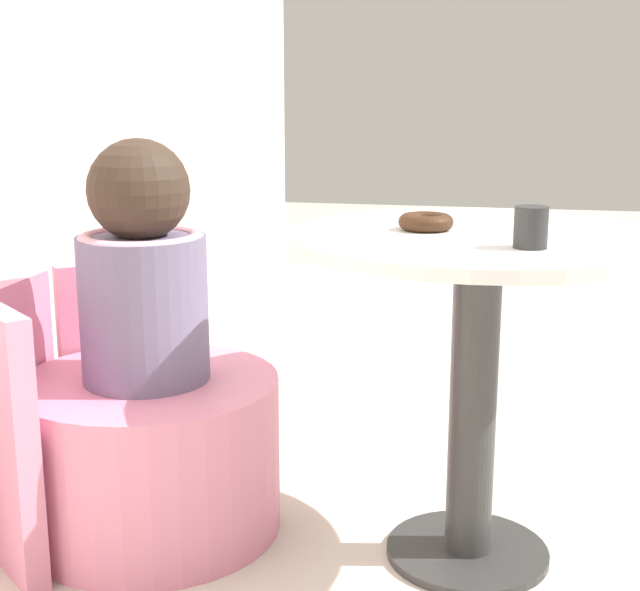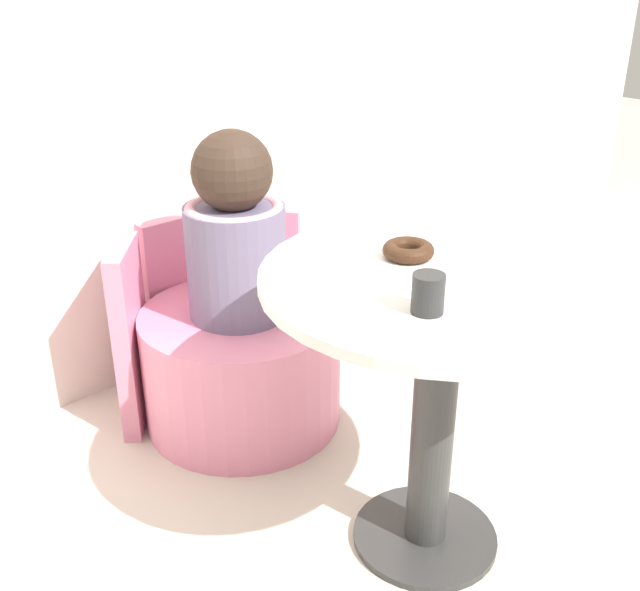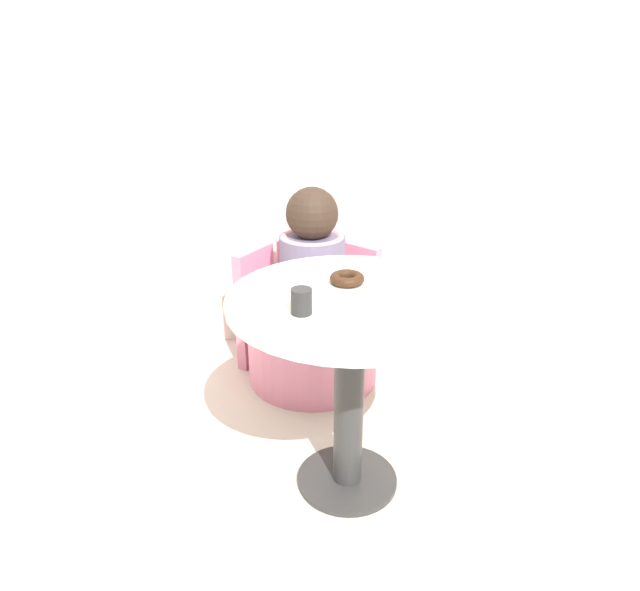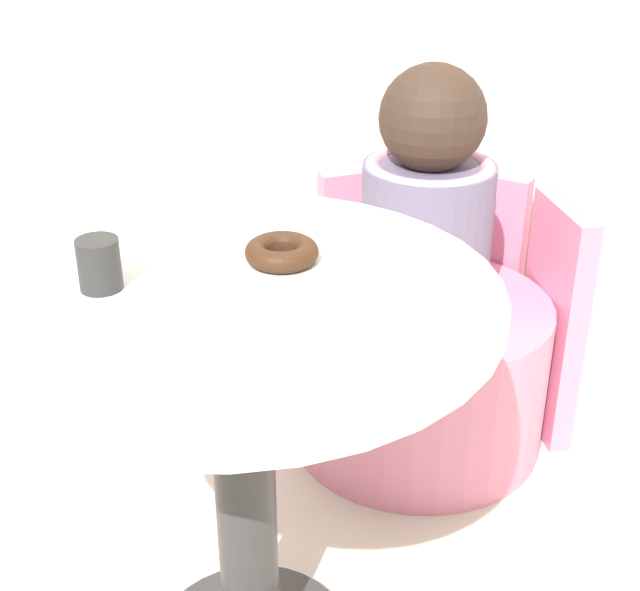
{
  "view_description": "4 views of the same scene",
  "coord_description": "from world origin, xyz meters",
  "views": [
    {
      "loc": [
        -1.69,
        -0.09,
        0.98
      ],
      "look_at": [
        0.03,
        0.27,
        0.57
      ],
      "focal_mm": 50.0,
      "sensor_mm": 36.0,
      "label": 1
    },
    {
      "loc": [
        -1.04,
        -0.91,
        1.31
      ],
      "look_at": [
        0.07,
        0.33,
        0.53
      ],
      "focal_mm": 42.0,
      "sensor_mm": 36.0,
      "label": 2
    },
    {
      "loc": [
        -0.26,
        -1.58,
        1.38
      ],
      "look_at": [
        0.05,
        0.35,
        0.55
      ],
      "focal_mm": 32.0,
      "sensor_mm": 36.0,
      "label": 3
    },
    {
      "loc": [
        0.75,
        -0.95,
        1.27
      ],
      "look_at": [
        0.05,
        0.26,
        0.55
      ],
      "focal_mm": 50.0,
      "sensor_mm": 36.0,
      "label": 4
    }
  ],
  "objects": [
    {
      "name": "donut",
      "position": [
        0.09,
        0.07,
        0.72
      ],
      "size": [
        0.11,
        0.11,
        0.03
      ],
      "color": "#3D2314",
      "rests_on": "round_table"
    },
    {
      "name": "booth_backrest",
      "position": [
        0.07,
        0.91,
        0.28
      ],
      "size": [
        0.68,
        0.25,
        0.56
      ],
      "color": "pink",
      "rests_on": "ground_plane"
    },
    {
      "name": "back_wall",
      "position": [
        0.0,
        1.13,
        1.2
      ],
      "size": [
        6.0,
        0.06,
        2.4
      ],
      "color": "silver",
      "rests_on": "ground_plane"
    },
    {
      "name": "round_table",
      "position": [
        0.08,
        -0.04,
        0.53
      ],
      "size": [
        0.76,
        0.76,
        0.7
      ],
      "color": "#333333",
      "rests_on": "ground_plane"
    },
    {
      "name": "child_figure",
      "position": [
        0.07,
        0.67,
        0.6
      ],
      "size": [
        0.28,
        0.28,
        0.53
      ],
      "color": "slate",
      "rests_on": "tub_chair"
    },
    {
      "name": "tub_chair",
      "position": [
        0.07,
        0.67,
        0.18
      ],
      "size": [
        0.58,
        0.58,
        0.35
      ],
      "color": "pink",
      "rests_on": "ground_plane"
    },
    {
      "name": "ground_plane",
      "position": [
        0.0,
        0.0,
        0.0
      ],
      "size": [
        12.0,
        12.0,
        0.0
      ],
      "primitive_type": "plane",
      "color": "beige"
    },
    {
      "name": "cup",
      "position": [
        -0.08,
        -0.13,
        0.74
      ],
      "size": [
        0.06,
        0.06,
        0.07
      ],
      "color": "#2D2D2D",
      "rests_on": "round_table"
    }
  ]
}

